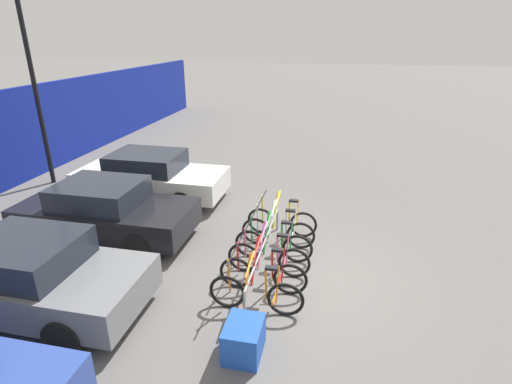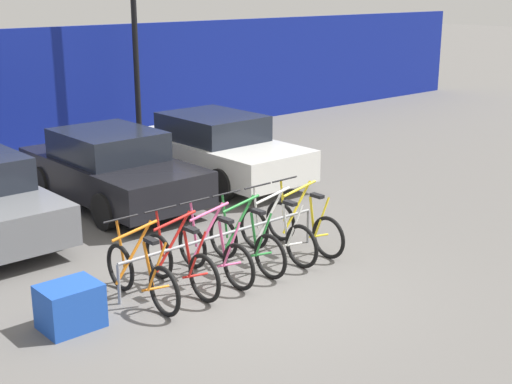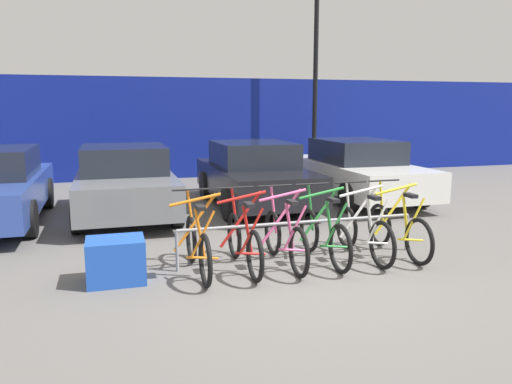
{
  "view_description": "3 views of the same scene",
  "coord_description": "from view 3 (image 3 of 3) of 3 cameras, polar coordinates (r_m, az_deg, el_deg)",
  "views": [
    {
      "loc": [
        -6.99,
        -0.71,
        4.63
      ],
      "look_at": [
        1.12,
        1.05,
        1.3
      ],
      "focal_mm": 28.0,
      "sensor_mm": 36.0,
      "label": 1
    },
    {
      "loc": [
        -5.81,
        -6.86,
        3.99
      ],
      "look_at": [
        0.91,
        0.79,
        1.02
      ],
      "focal_mm": 50.0,
      "sensor_mm": 36.0,
      "label": 2
    },
    {
      "loc": [
        -2.35,
        -5.7,
        2.16
      ],
      "look_at": [
        -0.27,
        1.32,
        0.9
      ],
      "focal_mm": 35.0,
      "sensor_mm": 36.0,
      "label": 3
    }
  ],
  "objects": [
    {
      "name": "ground_plane",
      "position": [
        6.53,
        5.64,
        -9.59
      ],
      "size": [
        120.0,
        120.0,
        0.0
      ],
      "primitive_type": "plane",
      "color": "#605E5B"
    },
    {
      "name": "hoarding_wall",
      "position": [
        15.39,
        -7.81,
        7.24
      ],
      "size": [
        36.0,
        0.16,
        3.01
      ],
      "primitive_type": "cube",
      "color": "navy",
      "rests_on": "ground"
    },
    {
      "name": "bike_rack",
      "position": [
        7.06,
        5.05,
        -4.0
      ],
      "size": [
        3.51,
        0.04,
        0.57
      ],
      "color": "gray",
      "rests_on": "ground"
    },
    {
      "name": "bicycle_orange",
      "position": [
        6.56,
        -6.69,
        -6.06
      ],
      "size": [
        0.68,
        1.71,
        1.05
      ],
      "rotation": [
        0.0,
        0.0,
        -0.02
      ],
      "color": "black",
      "rests_on": "ground"
    },
    {
      "name": "bicycle_red",
      "position": [
        6.69,
        -1.41,
        -5.68
      ],
      "size": [
        0.68,
        1.71,
        1.05
      ],
      "rotation": [
        0.0,
        0.0,
        -0.07
      ],
      "color": "black",
      "rests_on": "ground"
    },
    {
      "name": "bicycle_pink",
      "position": [
        6.85,
        3.31,
        -5.31
      ],
      "size": [
        0.68,
        1.71,
        1.05
      ],
      "rotation": [
        0.0,
        0.0,
        -0.05
      ],
      "color": "black",
      "rests_on": "ground"
    },
    {
      "name": "bicycle_green",
      "position": [
        7.07,
        7.74,
        -4.92
      ],
      "size": [
        0.68,
        1.71,
        1.05
      ],
      "rotation": [
        0.0,
        0.0,
        0.0
      ],
      "color": "black",
      "rests_on": "ground"
    },
    {
      "name": "bicycle_white",
      "position": [
        7.34,
        12.15,
        -4.51
      ],
      "size": [
        0.68,
        1.71,
        1.05
      ],
      "rotation": [
        0.0,
        0.0,
        0.06
      ],
      "color": "black",
      "rests_on": "ground"
    },
    {
      "name": "bicycle_yellow",
      "position": [
        7.62,
        15.91,
        -4.13
      ],
      "size": [
        0.68,
        1.71,
        1.05
      ],
      "rotation": [
        0.0,
        0.0,
        0.06
      ],
      "color": "black",
      "rests_on": "ground"
    },
    {
      "name": "car_grey",
      "position": [
        10.15,
        -14.74,
        1.12
      ],
      "size": [
        1.91,
        3.94,
        1.4
      ],
      "color": "slate",
      "rests_on": "ground"
    },
    {
      "name": "car_black",
      "position": [
        10.84,
        -0.22,
        1.98
      ],
      "size": [
        1.91,
        4.12,
        1.4
      ],
      "color": "black",
      "rests_on": "ground"
    },
    {
      "name": "car_white",
      "position": [
        11.85,
        11.48,
        2.46
      ],
      "size": [
        1.91,
        4.34,
        1.4
      ],
      "color": "silver",
      "rests_on": "ground"
    },
    {
      "name": "lamp_post",
      "position": [
        15.51,
        6.85,
        15.16
      ],
      "size": [
        0.24,
        0.44,
        6.56
      ],
      "color": "black",
      "rests_on": "ground"
    },
    {
      "name": "cargo_crate",
      "position": [
        6.47,
        -15.71,
        -7.53
      ],
      "size": [
        0.7,
        0.56,
        0.55
      ],
      "primitive_type": "cube",
      "color": "blue",
      "rests_on": "ground"
    }
  ]
}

